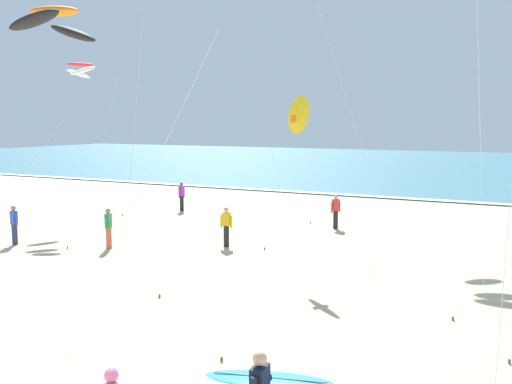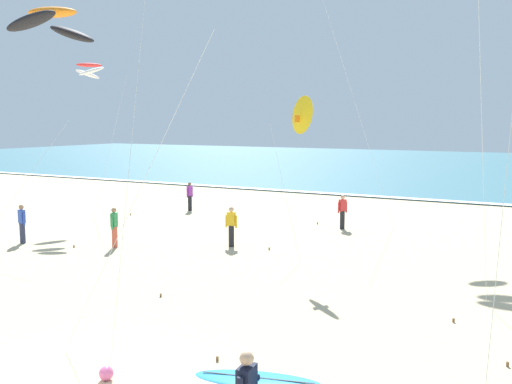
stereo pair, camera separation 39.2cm
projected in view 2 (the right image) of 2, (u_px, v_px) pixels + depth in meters
name	position (u px, v px, depth m)	size (l,w,h in m)	color
ocean_water	(486.00, 167.00, 61.30)	(160.00, 60.00, 0.08)	teal
shoreline_foam	(428.00, 200.00, 35.38)	(160.00, 0.84, 0.01)	white
kite_delta_golden_far	(301.00, 115.00, 19.29)	(2.50, 1.81, 5.82)	yellow
kite_arc_amber_high	(53.00, 24.00, 11.42)	(4.01, 2.35, 7.21)	black
kite_arc_scarlet_close	(89.00, 70.00, 28.39)	(2.74, 2.73, 7.83)	white
bystander_green_top	(114.00, 227.00, 22.22)	(0.27, 0.48, 1.59)	#D8593F
bystander_purple_top	(190.00, 196.00, 31.43)	(0.22, 0.50, 1.59)	black
bystander_yellow_top	(231.00, 226.00, 22.42)	(0.50, 0.23, 1.59)	black
bystander_blue_top	(22.00, 224.00, 23.01)	(0.49, 0.26, 1.59)	#2D334C
bystander_red_top	(342.00, 212.00, 26.05)	(0.34, 0.42, 1.59)	black
beach_ball	(106.00, 373.00, 10.87)	(0.28, 0.28, 0.28)	pink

